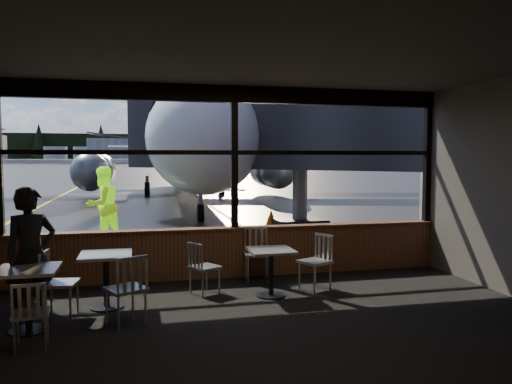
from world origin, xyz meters
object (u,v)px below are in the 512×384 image
object	(u,v)px
chair_left_s	(31,314)
passenger	(31,255)
ground_crew	(103,205)
chair_near_w	(205,268)
jet_bridge	(316,148)
chair_near_n	(257,254)
cafe_table_near	(271,273)
chair_mid_s	(126,290)
chair_near_e	(315,262)
cafe_table_mid	(106,281)
cone_nose	(271,218)
chair_mid_w	(60,284)
airliner	(185,104)
cafe_table_left	(28,300)

from	to	relation	value
chair_left_s	passenger	world-z (taller)	passenger
chair_left_s	ground_crew	size ratio (longest dim) A/B	0.42
chair_near_w	chair_left_s	distance (m)	2.92
jet_bridge	chair_near_n	bearing A→B (deg)	-118.96
cafe_table_near	chair_mid_s	xyz separation A→B (m)	(-2.22, -0.89, 0.10)
passenger	chair_mid_s	bearing A→B (deg)	-49.93
cafe_table_near	chair_near_w	world-z (taller)	chair_near_w
cafe_table_near	chair_near_e	world-z (taller)	chair_near_e
cafe_table_near	chair_near_e	xyz separation A→B (m)	(0.81, 0.21, 0.09)
cafe_table_mid	cone_nose	bearing A→B (deg)	59.20
jet_bridge	chair_near_e	xyz separation A→B (m)	(-2.48, -6.72, -2.01)
chair_near_w	ground_crew	world-z (taller)	ground_crew
chair_near_e	cone_nose	size ratio (longest dim) A/B	1.67
chair_mid_w	passenger	bearing A→B (deg)	-63.47
chair_near_n	ground_crew	distance (m)	5.59
chair_mid_s	cafe_table_near	bearing A→B (deg)	-4.27
chair_mid_w	cone_nose	world-z (taller)	chair_mid_w
cafe_table_near	chair_mid_w	world-z (taller)	chair_mid_w
airliner	chair_left_s	bearing A→B (deg)	-97.01
passenger	ground_crew	distance (m)	6.22
cafe_table_left	chair_mid_w	distance (m)	0.60
cafe_table_near	passenger	size ratio (longest dim) A/B	0.42
chair_left_s	cone_nose	bearing A→B (deg)	54.04
chair_mid_s	airliner	bearing A→B (deg)	56.45
cone_nose	ground_crew	bearing A→B (deg)	-159.08
jet_bridge	cone_nose	distance (m)	2.62
cafe_table_mid	cone_nose	xyz separation A→B (m)	(4.59, 7.70, -0.13)
chair_near_e	chair_left_s	world-z (taller)	chair_near_e
airliner	passenger	size ratio (longest dim) A/B	18.67
chair_near_w	chair_mid_s	size ratio (longest dim) A/B	0.90
cafe_table_left	chair_near_n	distance (m)	3.91
cafe_table_left	jet_bridge	bearing A→B (deg)	49.18
cone_nose	chair_left_s	bearing A→B (deg)	-120.29
jet_bridge	chair_near_n	distance (m)	7.03
chair_near_e	chair_near_n	bearing A→B (deg)	20.16
chair_mid_w	airliner	bearing A→B (deg)	178.33
airliner	chair_near_w	xyz separation A→B (m)	(-1.66, -20.69, -4.78)
cafe_table_left	cone_nose	bearing A→B (deg)	57.12
cafe_table_near	chair_near_n	xyz separation A→B (m)	(0.02, 1.02, 0.10)
jet_bridge	chair_left_s	distance (m)	10.85
chair_near_n	chair_mid_s	xyz separation A→B (m)	(-2.24, -1.91, 0.00)
cafe_table_near	chair_near_w	xyz separation A→B (m)	(-1.01, 0.39, 0.05)
chair_near_e	passenger	size ratio (longest dim) A/B	0.51
passenger	cone_nose	world-z (taller)	passenger
jet_bridge	chair_left_s	size ratio (longest dim) A/B	13.80
cone_nose	chair_near_w	bearing A→B (deg)	-113.00
cafe_table_left	chair_near_n	world-z (taller)	chair_near_n
chair_near_n	jet_bridge	bearing A→B (deg)	-112.05
airliner	cafe_table_left	bearing A→B (deg)	-97.68
jet_bridge	chair_near_e	distance (m)	7.44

